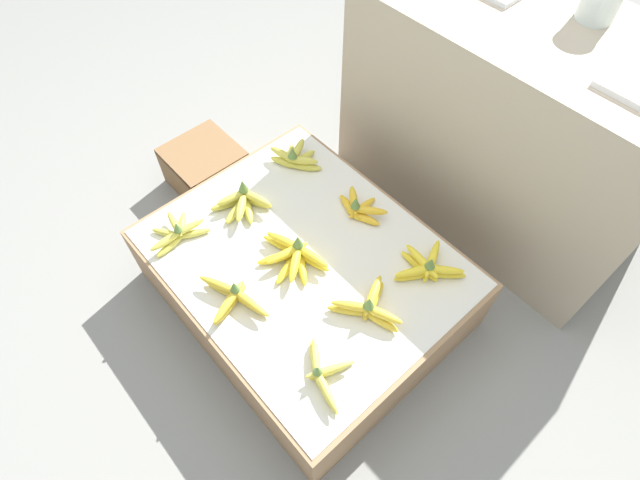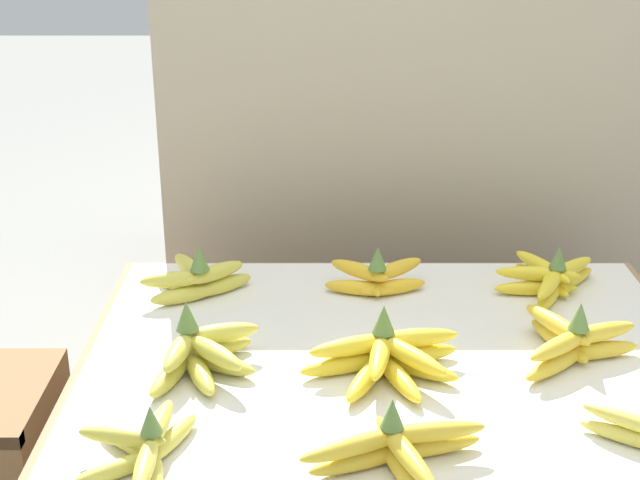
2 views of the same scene
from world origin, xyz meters
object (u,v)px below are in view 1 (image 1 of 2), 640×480
(banana_bunch_front_midright, at_px, (324,374))
(banana_bunch_middle_midright, at_px, (368,307))
(banana_bunch_middle_left, at_px, (243,203))
(banana_bunch_back_midleft, at_px, (359,208))
(banana_bunch_back_left, at_px, (295,158))
(banana_bunch_back_midright, at_px, (428,267))
(banana_bunch_front_midleft, at_px, (234,297))
(banana_bunch_middle_midleft, at_px, (294,255))
(wooden_crate, at_px, (205,167))
(banana_bunch_front_left, at_px, (178,232))

(banana_bunch_front_midright, bearing_deg, banana_bunch_middle_midright, 104.74)
(banana_bunch_middle_left, xyz_separation_m, banana_bunch_middle_midright, (0.60, 0.04, 0.00))
(banana_bunch_middle_left, xyz_separation_m, banana_bunch_back_midleft, (0.29, 0.30, -0.00))
(banana_bunch_back_left, bearing_deg, banana_bunch_back_midright, 0.57)
(banana_bunch_front_midleft, distance_m, banana_bunch_back_midleft, 0.54)
(banana_bunch_middle_midleft, bearing_deg, banana_bunch_front_midright, -28.01)
(banana_bunch_back_midleft, bearing_deg, wooden_crate, -163.33)
(banana_bunch_middle_left, relative_size, banana_bunch_back_left, 0.92)
(banana_bunch_front_midleft, bearing_deg, wooden_crate, 155.32)
(wooden_crate, height_order, banana_bunch_back_left, banana_bunch_back_left)
(banana_bunch_middle_midleft, height_order, banana_bunch_back_midright, banana_bunch_middle_midleft)
(banana_bunch_middle_midright, relative_size, banana_bunch_back_midleft, 1.10)
(banana_bunch_back_left, relative_size, banana_bunch_back_midleft, 1.04)
(banana_bunch_middle_midleft, bearing_deg, banana_bunch_back_midright, 42.51)
(banana_bunch_back_left, bearing_deg, wooden_crate, -151.83)
(banana_bunch_middle_midleft, xyz_separation_m, banana_bunch_middle_midright, (0.30, 0.05, 0.00))
(banana_bunch_front_midleft, height_order, banana_bunch_middle_left, banana_bunch_middle_left)
(banana_bunch_middle_left, bearing_deg, banana_bunch_front_left, -101.00)
(banana_bunch_front_midright, xyz_separation_m, banana_bunch_middle_left, (-0.66, 0.20, 0.01))
(banana_bunch_middle_left, xyz_separation_m, banana_bunch_middle_midleft, (0.29, -0.01, -0.00))
(banana_bunch_front_left, relative_size, banana_bunch_back_midleft, 1.08)
(banana_bunch_front_midright, bearing_deg, banana_bunch_back_left, 145.36)
(banana_bunch_front_midright, height_order, banana_bunch_middle_midright, banana_bunch_middle_midright)
(banana_bunch_middle_midright, distance_m, banana_bunch_back_midleft, 0.39)
(banana_bunch_middle_midright, bearing_deg, banana_bunch_front_left, -156.08)
(banana_bunch_middle_midright, bearing_deg, banana_bunch_back_left, 159.21)
(banana_bunch_back_left, height_order, banana_bunch_back_midleft, banana_bunch_back_left)
(banana_bunch_middle_left, height_order, banana_bunch_back_left, banana_bunch_middle_left)
(banana_bunch_back_left, height_order, banana_bunch_back_midright, banana_bunch_back_left)
(banana_bunch_front_midleft, relative_size, banana_bunch_middle_midright, 1.18)
(banana_bunch_back_left, bearing_deg, banana_bunch_front_midright, -34.64)
(banana_bunch_front_left, relative_size, banana_bunch_middle_midright, 0.98)
(banana_bunch_front_midleft, height_order, banana_bunch_back_midleft, banana_bunch_back_midleft)
(banana_bunch_middle_left, distance_m, banana_bunch_back_left, 0.29)
(banana_bunch_front_midleft, height_order, banana_bunch_back_midright, banana_bunch_back_midright)
(banana_bunch_front_midleft, xyz_separation_m, banana_bunch_back_midright, (0.33, 0.54, 0.00))
(banana_bunch_front_left, bearing_deg, banana_bunch_middle_midleft, 34.64)
(banana_bunch_front_midleft, height_order, banana_bunch_front_midright, banana_bunch_front_midleft)
(banana_bunch_back_midleft, bearing_deg, banana_bunch_front_left, -122.31)
(banana_bunch_front_midleft, bearing_deg, banana_bunch_middle_midright, 43.24)
(wooden_crate, xyz_separation_m, banana_bunch_back_midright, (1.05, 0.21, 0.21))
(banana_bunch_middle_left, relative_size, banana_bunch_middle_midright, 0.87)
(banana_bunch_front_midleft, bearing_deg, banana_bunch_front_left, 179.33)
(banana_bunch_middle_midleft, relative_size, banana_bunch_back_midleft, 1.32)
(banana_bunch_middle_left, bearing_deg, banana_bunch_back_midright, 25.16)
(banana_bunch_back_left, bearing_deg, banana_bunch_front_left, -90.22)
(banana_bunch_middle_left, xyz_separation_m, banana_bunch_back_left, (-0.05, 0.28, -0.00))
(banana_bunch_back_left, relative_size, banana_bunch_back_midright, 0.93)
(banana_bunch_back_midleft, distance_m, banana_bunch_back_midright, 0.33)
(banana_bunch_front_midleft, relative_size, banana_bunch_back_midright, 1.16)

